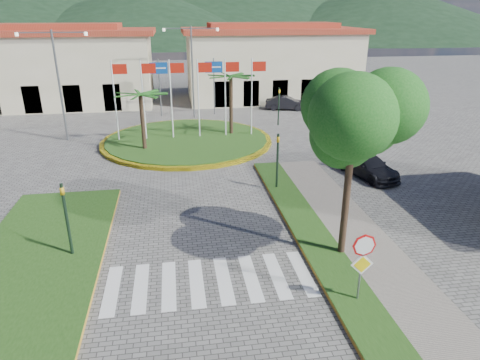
{
  "coord_description": "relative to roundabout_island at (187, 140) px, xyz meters",
  "views": [
    {
      "loc": [
        -0.87,
        -9.18,
        9.22
      ],
      "look_at": [
        1.83,
        8.0,
        2.31
      ],
      "focal_mm": 32.0,
      "sensor_mm": 36.0,
      "label": 1
    }
  ],
  "objects": [
    {
      "name": "sidewalk_right",
      "position": [
        6.0,
        -20.0,
        -0.1
      ],
      "size": [
        4.0,
        28.0,
        0.15
      ],
      "primitive_type": "cube",
      "color": "gray",
      "rests_on": "ground"
    },
    {
      "name": "direction_sign_west",
      "position": [
        -2.0,
        8.97,
        3.36
      ],
      "size": [
        1.6,
        0.14,
        5.2
      ],
      "color": "slate",
      "rests_on": "ground"
    },
    {
      "name": "deciduous_tree",
      "position": [
        5.5,
        -17.0,
        5.0
      ],
      "size": [
        3.6,
        3.6,
        6.8
      ],
      "color": "black",
      "rests_on": "ground"
    },
    {
      "name": "street_lamp_centre",
      "position": [
        1.0,
        8.0,
        4.32
      ],
      "size": [
        4.8,
        0.16,
        8.0
      ],
      "color": "slate",
      "rests_on": "ground"
    },
    {
      "name": "direction_sign_east",
      "position": [
        3.0,
        8.97,
        3.36
      ],
      "size": [
        1.6,
        0.14,
        5.2
      ],
      "color": "slate",
      "rests_on": "ground"
    },
    {
      "name": "building_left",
      "position": [
        -14.0,
        16.0,
        3.73
      ],
      "size": [
        23.32,
        9.54,
        8.05
      ],
      "color": "beige",
      "rests_on": "ground"
    },
    {
      "name": "traffic_light_far",
      "position": [
        8.0,
        4.0,
        1.77
      ],
      "size": [
        0.18,
        0.15,
        3.2
      ],
      "color": "black",
      "rests_on": "ground"
    },
    {
      "name": "stop_sign",
      "position": [
        4.9,
        -20.04,
        1.62
      ],
      "size": [
        0.8,
        0.11,
        2.65
      ],
      "color": "slate",
      "rests_on": "ground"
    },
    {
      "name": "verge_right",
      "position": [
        4.8,
        -20.0,
        -0.08
      ],
      "size": [
        1.6,
        28.0,
        0.18
      ],
      "primitive_type": "cube",
      "color": "#1E4313",
      "rests_on": "ground"
    },
    {
      "name": "traffic_light_left",
      "position": [
        -5.2,
        -15.5,
        1.77
      ],
      "size": [
        0.15,
        0.18,
        3.2
      ],
      "color": "black",
      "rests_on": "ground"
    },
    {
      "name": "building_right",
      "position": [
        10.0,
        16.0,
        3.73
      ],
      "size": [
        19.08,
        9.54,
        8.05
      ],
      "color": "beige",
      "rests_on": "ground"
    },
    {
      "name": "car_dark_a",
      "position": [
        -7.76,
        13.58,
        0.48
      ],
      "size": [
        4.02,
        2.07,
        1.31
      ],
      "primitive_type": "imported",
      "rotation": [
        0.0,
        0.0,
        1.71
      ],
      "color": "black",
      "rests_on": "ground"
    },
    {
      "name": "car_dark_b",
      "position": [
        10.23,
        9.93,
        0.49
      ],
      "size": [
        4.26,
        2.42,
        1.33
      ],
      "primitive_type": "imported",
      "rotation": [
        0.0,
        0.0,
        1.3
      ],
      "color": "black",
      "rests_on": "ground"
    },
    {
      "name": "white_van",
      "position": [
        -11.83,
        14.57,
        0.39
      ],
      "size": [
        4.35,
        2.63,
        1.13
      ],
      "primitive_type": "imported",
      "rotation": [
        0.0,
        0.0,
        1.77
      ],
      "color": "silver",
      "rests_on": "ground"
    },
    {
      "name": "median_left",
      "position": [
        -6.5,
        -16.0,
        -0.08
      ],
      "size": [
        5.0,
        14.0,
        0.18
      ],
      "primitive_type": "cube",
      "color": "#1E4313",
      "rests_on": "ground"
    },
    {
      "name": "street_lamp_west",
      "position": [
        -9.0,
        2.0,
        4.32
      ],
      "size": [
        4.8,
        0.16,
        8.0
      ],
      "color": "slate",
      "rests_on": "ground"
    },
    {
      "name": "traffic_light_right",
      "position": [
        4.5,
        -10.0,
        1.77
      ],
      "size": [
        0.15,
        0.18,
        3.2
      ],
      "color": "black",
      "rests_on": "ground"
    },
    {
      "name": "roundabout_island",
      "position": [
        0.0,
        0.0,
        0.0
      ],
      "size": [
        12.7,
        12.7,
        6.0
      ],
      "color": "yellow",
      "rests_on": "ground"
    },
    {
      "name": "hill_far_east",
      "position": [
        70.0,
        113.0,
        8.83
      ],
      "size": [
        120.0,
        120.0,
        18.0
      ],
      "primitive_type": "cone",
      "color": "black",
      "rests_on": "ground"
    },
    {
      "name": "crosswalk",
      "position": [
        -0.0,
        -18.0,
        -0.17
      ],
      "size": [
        8.0,
        3.0,
        0.01
      ],
      "primitive_type": "cube",
      "color": "silver",
      "rests_on": "ground"
    },
    {
      "name": "car_side_right",
      "position": [
        10.35,
        -8.76,
        0.47
      ],
      "size": [
        2.91,
        4.76,
        1.29
      ],
      "primitive_type": "imported",
      "rotation": [
        0.0,
        0.0,
        0.27
      ],
      "color": "black",
      "rests_on": "ground"
    },
    {
      "name": "hill_near_back",
      "position": [
        -10.0,
        108.0,
        7.83
      ],
      "size": [
        110.0,
        110.0,
        16.0
      ],
      "primitive_type": "cone",
      "color": "black",
      "rests_on": "ground"
    }
  ]
}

